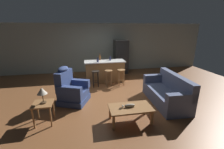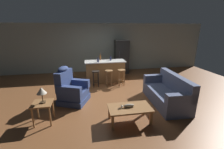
{
  "view_description": "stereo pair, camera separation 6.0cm",
  "coord_description": "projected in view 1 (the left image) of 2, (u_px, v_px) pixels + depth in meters",
  "views": [
    {
      "loc": [
        -0.91,
        -5.16,
        2.36
      ],
      "look_at": [
        0.06,
        -0.1,
        0.75
      ],
      "focal_mm": 24.0,
      "sensor_mm": 36.0,
      "label": 1
    },
    {
      "loc": [
        -0.85,
        -5.17,
        2.36
      ],
      "look_at": [
        0.06,
        -0.1,
        0.75
      ],
      "focal_mm": 24.0,
      "sensor_mm": 36.0,
      "label": 2
    }
  ],
  "objects": [
    {
      "name": "bar_stool_left",
      "position": [
        96.0,
        76.0,
        6.15
      ],
      "size": [
        0.32,
        0.32,
        0.68
      ],
      "color": "black",
      "rests_on": "ground_plane"
    },
    {
      "name": "bar_stool_right",
      "position": [
        121.0,
        74.0,
        6.35
      ],
      "size": [
        0.32,
        0.32,
        0.68
      ],
      "color": "olive",
      "rests_on": "ground_plane"
    },
    {
      "name": "kitchen_island",
      "position": [
        105.0,
        71.0,
        6.83
      ],
      "size": [
        1.8,
        0.7,
        0.95
      ],
      "color": "olive",
      "rests_on": "ground_plane"
    },
    {
      "name": "recliner_near_lamp",
      "position": [
        71.0,
        90.0,
        4.88
      ],
      "size": [
        1.1,
        1.1,
        1.2
      ],
      "rotation": [
        0.0,
        0.0,
        -0.39
      ],
      "color": "navy",
      "rests_on": "ground_plane"
    },
    {
      "name": "coffee_table",
      "position": [
        130.0,
        109.0,
        3.84
      ],
      "size": [
        1.1,
        0.6,
        0.42
      ],
      "color": "olive",
      "rests_on": "ground_plane"
    },
    {
      "name": "bottle_tall_green",
      "position": [
        100.0,
        58.0,
        6.82
      ],
      "size": [
        0.07,
        0.07,
        0.31
      ],
      "color": "brown",
      "rests_on": "kitchen_island"
    },
    {
      "name": "ground_plane",
      "position": [
        110.0,
        93.0,
        5.7
      ],
      "size": [
        12.0,
        12.0,
        0.0
      ],
      "color": "brown"
    },
    {
      "name": "table_lamp",
      "position": [
        42.0,
        92.0,
        3.65
      ],
      "size": [
        0.24,
        0.24,
        0.41
      ],
      "color": "#4C3823",
      "rests_on": "end_table"
    },
    {
      "name": "refrigerator",
      "position": [
        121.0,
        57.0,
        8.02
      ],
      "size": [
        0.7,
        0.69,
        1.76
      ],
      "color": "black",
      "rests_on": "ground_plane"
    },
    {
      "name": "end_table",
      "position": [
        43.0,
        107.0,
        3.77
      ],
      "size": [
        0.48,
        0.48,
        0.56
      ],
      "color": "olive",
      "rests_on": "ground_plane"
    },
    {
      "name": "bottle_short_amber",
      "position": [
        98.0,
        60.0,
        6.42
      ],
      "size": [
        0.08,
        0.08,
        0.21
      ],
      "color": "#23284C",
      "rests_on": "kitchen_island"
    },
    {
      "name": "bottle_wine_dark",
      "position": [
        110.0,
        59.0,
        6.76
      ],
      "size": [
        0.08,
        0.08,
        0.22
      ],
      "color": "#23284C",
      "rests_on": "kitchen_island"
    },
    {
      "name": "fish_figurine",
      "position": [
        128.0,
        106.0,
        3.81
      ],
      "size": [
        0.34,
        0.1,
        0.1
      ],
      "color": "#4C3823",
      "rests_on": "coffee_table"
    },
    {
      "name": "bar_stool_middle",
      "position": [
        109.0,
        75.0,
        6.25
      ],
      "size": [
        0.32,
        0.32,
        0.68
      ],
      "color": "olive",
      "rests_on": "ground_plane"
    },
    {
      "name": "back_wall",
      "position": [
        100.0,
        48.0,
        8.25
      ],
      "size": [
        12.0,
        0.05,
        2.6
      ],
      "color": "#939E93",
      "rests_on": "ground_plane"
    },
    {
      "name": "couch",
      "position": [
        167.0,
        93.0,
        4.86
      ],
      "size": [
        0.92,
        1.94,
        0.94
      ],
      "rotation": [
        0.0,
        0.0,
        3.1
      ],
      "color": "#4C5675",
      "rests_on": "ground_plane"
    }
  ]
}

